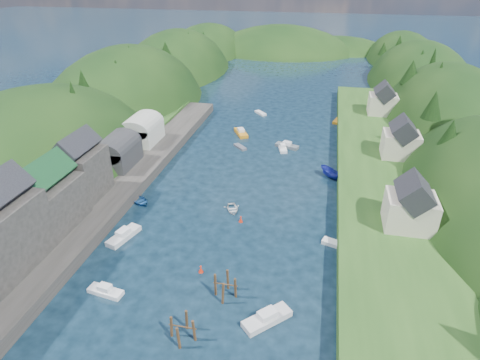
% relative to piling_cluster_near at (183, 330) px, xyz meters
% --- Properties ---
extents(ground, '(600.00, 600.00, 0.00)m').
position_rel_piling_cluster_near_xyz_m(ground, '(-0.12, 52.86, -1.23)').
color(ground, black).
rests_on(ground, ground).
extents(hillside_left, '(44.00, 245.56, 52.00)m').
position_rel_piling_cluster_near_xyz_m(hillside_left, '(-45.12, 77.86, -9.26)').
color(hillside_left, black).
rests_on(hillside_left, ground).
extents(hillside_right, '(36.00, 245.56, 48.00)m').
position_rel_piling_cluster_near_xyz_m(hillside_right, '(44.88, 77.86, -8.65)').
color(hillside_right, black).
rests_on(hillside_right, ground).
extents(far_hills, '(103.00, 68.00, 44.00)m').
position_rel_piling_cluster_near_xyz_m(far_hills, '(1.09, 176.87, -12.03)').
color(far_hills, black).
rests_on(far_hills, ground).
extents(hill_trees, '(91.04, 148.11, 11.95)m').
position_rel_piling_cluster_near_xyz_m(hill_trees, '(0.38, 68.92, 9.83)').
color(hill_trees, black).
rests_on(hill_trees, ground).
extents(quay_left, '(12.00, 110.00, 2.00)m').
position_rel_piling_cluster_near_xyz_m(quay_left, '(-24.12, 22.86, -0.23)').
color(quay_left, '#2D2B28').
rests_on(quay_left, ground).
extents(terrace_left_grass, '(12.00, 110.00, 2.50)m').
position_rel_piling_cluster_near_xyz_m(terrace_left_grass, '(-31.12, 22.86, 0.02)').
color(terrace_left_grass, '#234719').
rests_on(terrace_left_grass, ground).
extents(quayside_buildings, '(8.00, 35.84, 12.90)m').
position_rel_piling_cluster_near_xyz_m(quayside_buildings, '(-26.12, 9.25, 5.86)').
color(quayside_buildings, '#2D2B28').
rests_on(quayside_buildings, quay_left).
extents(boat_sheds, '(7.00, 21.00, 7.50)m').
position_rel_piling_cluster_near_xyz_m(boat_sheds, '(-26.12, 41.86, 4.04)').
color(boat_sheds, '#2D2D30').
rests_on(boat_sheds, quay_left).
extents(terrace_right, '(16.00, 120.00, 2.40)m').
position_rel_piling_cluster_near_xyz_m(terrace_right, '(24.88, 42.86, -0.03)').
color(terrace_right, '#234719').
rests_on(terrace_right, ground).
extents(right_bank_cottages, '(9.00, 59.24, 8.41)m').
position_rel_piling_cluster_near_xyz_m(right_bank_cottages, '(27.88, 51.20, 4.61)').
color(right_bank_cottages, beige).
rests_on(right_bank_cottages, terrace_right).
extents(piling_cluster_near, '(3.20, 2.99, 3.60)m').
position_rel_piling_cluster_near_xyz_m(piling_cluster_near, '(0.00, 0.00, 0.00)').
color(piling_cluster_near, '#382314').
rests_on(piling_cluster_near, ground).
extents(piling_cluster_far, '(3.11, 2.91, 3.80)m').
position_rel_piling_cluster_near_xyz_m(piling_cluster_far, '(3.07, 7.36, 0.10)').
color(piling_cluster_far, '#382314').
rests_on(piling_cluster_far, ground).
extents(channel_buoy_near, '(0.70, 0.70, 1.10)m').
position_rel_piling_cluster_near_xyz_m(channel_buoy_near, '(-1.31, 10.97, -0.75)').
color(channel_buoy_near, red).
rests_on(channel_buoy_near, ground).
extents(channel_buoy_far, '(0.70, 0.70, 1.10)m').
position_rel_piling_cluster_near_xyz_m(channel_buoy_far, '(1.48, 23.99, -0.75)').
color(channel_buoy_far, red).
rests_on(channel_buoy_far, ground).
extents(moored_boats, '(39.10, 86.87, 2.08)m').
position_rel_piling_cluster_near_xyz_m(moored_boats, '(1.87, 30.52, -0.69)').
color(moored_boats, silver).
rests_on(moored_boats, ground).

